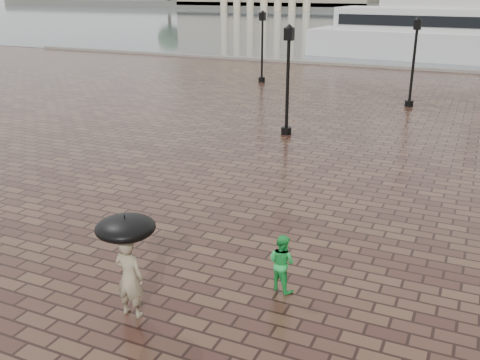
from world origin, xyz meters
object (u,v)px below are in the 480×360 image
object	(u,v)px
adult_pedestrian	(129,277)
ferry_near	(452,31)
street_lamps	(421,63)
child_pedestrian	(282,263)

from	to	relation	value
adult_pedestrian	ferry_near	bearing A→B (deg)	-94.73
street_lamps	adult_pedestrian	xyz separation A→B (m)	(-2.59, -21.47, -1.52)
child_pedestrian	ferry_near	world-z (taller)	ferry_near
adult_pedestrian	ferry_near	distance (m)	42.99
child_pedestrian	ferry_near	xyz separation A→B (m)	(0.36, 40.83, 1.76)
child_pedestrian	ferry_near	distance (m)	40.87
adult_pedestrian	street_lamps	bearing A→B (deg)	-98.06
adult_pedestrian	child_pedestrian	bearing A→B (deg)	-139.38
street_lamps	child_pedestrian	xyz separation A→B (m)	(-0.30, -19.42, -1.71)
ferry_near	street_lamps	bearing A→B (deg)	-85.70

